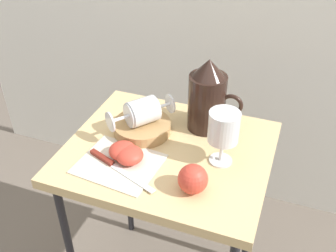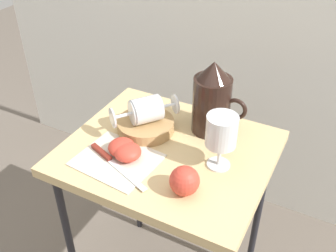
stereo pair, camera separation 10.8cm
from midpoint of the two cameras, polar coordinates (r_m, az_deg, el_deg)
name	(u,v)px [view 1 (the left image)]	position (r m, az deg, el deg)	size (l,w,h in m)	color
table	(168,166)	(1.17, -2.65, -5.89)	(0.58, 0.49, 0.68)	tan
linen_napkin	(119,164)	(1.09, -9.95, -5.52)	(0.21, 0.18, 0.00)	beige
basket_tray	(142,127)	(1.19, -6.36, -0.27)	(0.17, 0.17, 0.04)	#AD8451
pitcher	(207,101)	(1.17, 3.05, 3.54)	(0.16, 0.11, 0.23)	black
wine_glass_upright	(223,130)	(1.02, 5.02, -0.71)	(0.08, 0.08, 0.16)	silver
wine_glass_tipped_near	(141,112)	(1.16, -6.55, 1.97)	(0.15, 0.16, 0.08)	silver
wine_glass_tipped_far	(142,112)	(1.16, -6.51, 1.92)	(0.14, 0.15, 0.07)	silver
apple_half_left	(123,151)	(1.10, -9.41, -3.65)	(0.08, 0.08, 0.04)	#CC3D2D
apple_half_right	(130,155)	(1.08, -8.47, -4.31)	(0.08, 0.08, 0.04)	#CC3D2D
apple_whole	(193,179)	(0.98, 0.44, -7.81)	(0.08, 0.08, 0.08)	#CC3D2D
knife	(112,164)	(1.09, -10.98, -5.55)	(0.23, 0.10, 0.01)	silver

